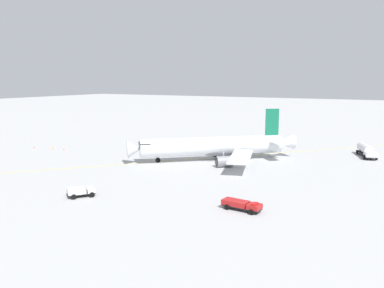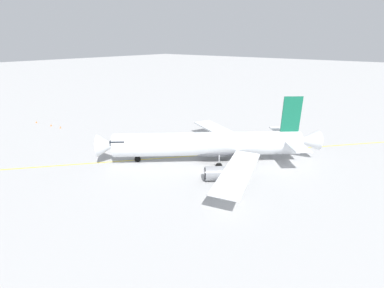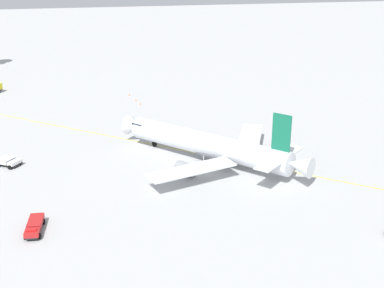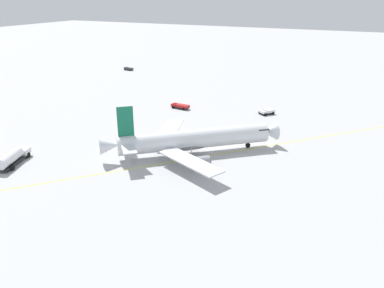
{
  "view_description": "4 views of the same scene",
  "coord_description": "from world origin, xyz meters",
  "px_view_note": "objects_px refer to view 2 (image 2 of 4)",
  "views": [
    {
      "loc": [
        -33.27,
        75.09,
        18.01
      ],
      "look_at": [
        7.74,
        0.36,
        3.84
      ],
      "focal_mm": 36.61,
      "sensor_mm": 36.0,
      "label": 1
    },
    {
      "loc": [
        -20.75,
        33.09,
        19.94
      ],
      "look_at": [
        5.1,
        0.57,
        3.93
      ],
      "focal_mm": 25.11,
      "sensor_mm": 36.0,
      "label": 2
    },
    {
      "loc": [
        -76.04,
        19.01,
        34.58
      ],
      "look_at": [
        4.89,
        -0.04,
        3.23
      ],
      "focal_mm": 46.77,
      "sensor_mm": 36.0,
      "label": 3
    },
    {
      "loc": [
        37.53,
        -72.23,
        32.32
      ],
      "look_at": [
        5.19,
        -5.86,
        3.38
      ],
      "focal_mm": 36.62,
      "sensor_mm": 36.0,
      "label": 4
    }
  ],
  "objects_px": {
    "airliner_main": "(210,145)",
    "safety_cone_far": "(36,122)",
    "safety_cone_mid": "(51,125)",
    "safety_cone_near": "(60,127)"
  },
  "relations": [
    {
      "from": "safety_cone_near",
      "to": "safety_cone_mid",
      "type": "xyz_separation_m",
      "value": [
        3.46,
        0.6,
        0.0
      ]
    },
    {
      "from": "airliner_main",
      "to": "safety_cone_far",
      "type": "bearing_deg",
      "value": -30.91
    },
    {
      "from": "airliner_main",
      "to": "safety_cone_near",
      "type": "relative_size",
      "value": 57.12
    },
    {
      "from": "safety_cone_mid",
      "to": "safety_cone_far",
      "type": "bearing_deg",
      "value": 9.89
    },
    {
      "from": "safety_cone_near",
      "to": "safety_cone_far",
      "type": "bearing_deg",
      "value": 9.89
    },
    {
      "from": "airliner_main",
      "to": "safety_cone_mid",
      "type": "bearing_deg",
      "value": -30.87
    },
    {
      "from": "safety_cone_near",
      "to": "safety_cone_mid",
      "type": "bearing_deg",
      "value": 9.89
    },
    {
      "from": "safety_cone_mid",
      "to": "airliner_main",
      "type": "bearing_deg",
      "value": -169.76
    },
    {
      "from": "safety_cone_near",
      "to": "safety_cone_mid",
      "type": "distance_m",
      "value": 3.51
    },
    {
      "from": "safety_cone_far",
      "to": "safety_cone_mid",
      "type": "bearing_deg",
      "value": -170.11
    }
  ]
}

